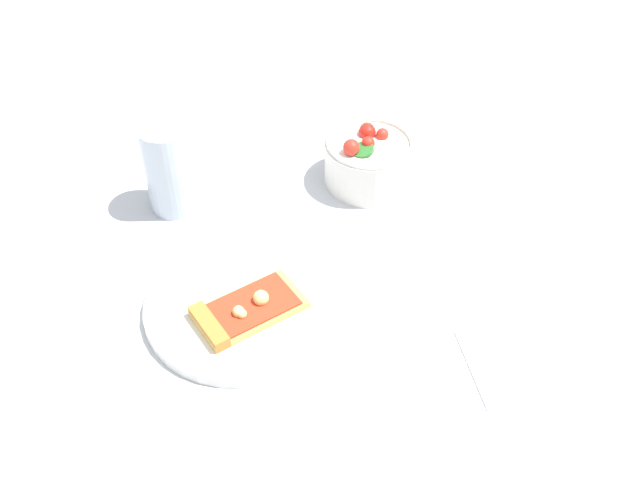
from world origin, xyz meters
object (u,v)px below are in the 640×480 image
object	(u,v)px
soda_glass	(171,171)
paper_napkin	(519,362)
plate	(242,305)
pizza_slice_main	(243,311)
salad_bowl	(369,159)

from	to	relation	value
soda_glass	paper_napkin	xyz separation A→B (m)	(0.31, 0.43, -0.06)
plate	pizza_slice_main	world-z (taller)	pizza_slice_main
soda_glass	salad_bowl	bearing A→B (deg)	97.91
paper_napkin	plate	bearing A→B (deg)	-107.95
plate	pizza_slice_main	size ratio (longest dim) A/B	1.63
plate	salad_bowl	world-z (taller)	salad_bowl
salad_bowl	paper_napkin	world-z (taller)	salad_bowl
pizza_slice_main	paper_napkin	size ratio (longest dim) A/B	1.24
pizza_slice_main	paper_napkin	world-z (taller)	pizza_slice_main
plate	soda_glass	bearing A→B (deg)	-154.39
plate	pizza_slice_main	xyz separation A→B (m)	(0.02, 0.00, 0.01)
soda_glass	paper_napkin	size ratio (longest dim) A/B	1.11
soda_glass	paper_napkin	distance (m)	0.53
salad_bowl	paper_napkin	distance (m)	0.38
plate	salad_bowl	bearing A→B (deg)	143.24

